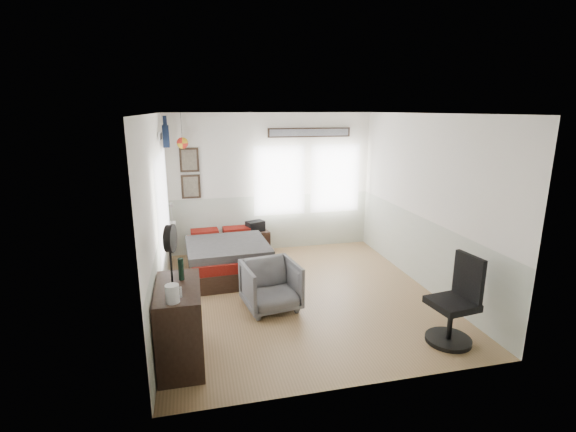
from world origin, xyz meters
name	(u,v)px	position (x,y,z in m)	size (l,w,h in m)	color
ground_plane	(300,295)	(0.00, 0.00, -0.01)	(4.00, 4.50, 0.01)	olive
room_shell	(293,189)	(-0.08, 0.19, 1.61)	(4.02, 4.52, 2.71)	silver
wall_decor	(214,147)	(-1.10, 1.96, 2.10)	(3.55, 1.32, 1.44)	#302219
bed	(226,256)	(-1.01, 1.19, 0.28)	(1.39, 1.87, 0.58)	#34231A
dresser	(180,324)	(-1.74, -1.37, 0.45)	(0.48, 1.00, 0.90)	#34231A
armchair	(271,286)	(-0.52, -0.34, 0.34)	(0.73, 0.75, 0.69)	slate
nightstand	(256,243)	(-0.38, 1.96, 0.24)	(0.48, 0.38, 0.48)	#34231A
task_chair	(456,307)	(1.48, -1.70, 0.45)	(0.55, 0.55, 1.09)	black
kettle	(172,294)	(-1.77, -1.75, 0.99)	(0.16, 0.14, 0.18)	silver
bottle	(181,269)	(-1.70, -1.19, 1.03)	(0.06, 0.06, 0.25)	black
stand_fan	(170,240)	(-1.77, -1.47, 1.47)	(0.13, 0.30, 0.73)	black
black_bag	(255,226)	(-0.38, 1.96, 0.57)	(0.33, 0.21, 0.20)	black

